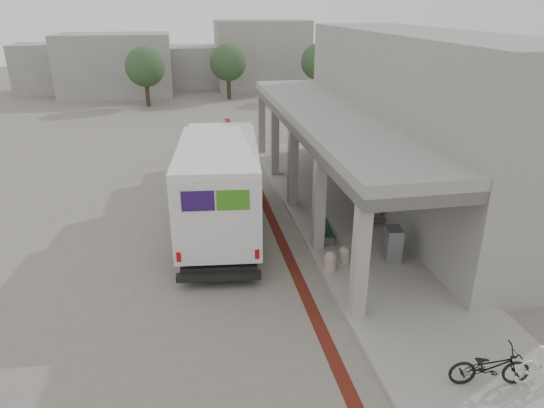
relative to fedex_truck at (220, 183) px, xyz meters
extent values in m
plane|color=slate|center=(1.05, -2.70, -1.92)|extent=(120.00, 120.00, 0.00)
cube|color=#551911|center=(2.05, -0.70, -1.91)|extent=(0.35, 40.00, 0.01)
cube|color=gray|center=(5.05, -2.70, -1.86)|extent=(4.40, 28.00, 0.12)
cube|color=gray|center=(8.40, 1.80, 1.58)|extent=(4.30, 17.00, 7.00)
cube|color=#555350|center=(4.65, 1.80, 1.58)|extent=(3.40, 16.90, 0.35)
cube|color=gray|center=(4.65, 1.80, 1.93)|extent=(3.40, 16.90, 0.35)
cube|color=gray|center=(-6.95, 31.30, 0.83)|extent=(10.00, 6.00, 5.50)
cube|color=gray|center=(0.05, 35.30, 0.08)|extent=(8.00, 6.00, 4.00)
cube|color=gray|center=(7.05, 33.30, 1.33)|extent=(9.00, 6.00, 6.50)
cube|color=gray|center=(-12.95, 34.30, 0.33)|extent=(7.00, 5.00, 4.50)
cylinder|color=#38281C|center=(-3.95, 25.30, -0.72)|extent=(0.36, 0.36, 2.40)
sphere|color=#273E24|center=(-3.95, 25.30, 1.28)|extent=(3.20, 3.20, 3.20)
cylinder|color=#38281C|center=(3.05, 27.30, -0.72)|extent=(0.36, 0.36, 2.40)
sphere|color=#273E24|center=(3.05, 27.30, 1.28)|extent=(3.20, 3.20, 3.20)
cylinder|color=#38281C|center=(11.05, 26.30, -0.72)|extent=(0.36, 0.36, 2.40)
sphere|color=#273E24|center=(11.05, 26.30, 1.28)|extent=(3.20, 3.20, 3.20)
cube|color=black|center=(0.00, -0.04, -1.48)|extent=(3.13, 7.96, 0.33)
cube|color=silver|center=(-0.11, -1.03, 0.24)|extent=(3.25, 6.01, 2.88)
cube|color=silver|center=(0.29, 2.77, 0.08)|extent=(2.87, 2.38, 2.55)
cube|color=silver|center=(0.42, 3.93, -0.87)|extent=(2.50, 0.92, 0.89)
cube|color=black|center=(0.39, 3.66, 0.69)|extent=(2.48, 0.79, 1.16)
cube|color=black|center=(-0.42, -4.01, -1.53)|extent=(2.57, 0.54, 0.20)
cube|color=#27114E|center=(-1.36, -0.12, 0.74)|extent=(0.19, 1.55, 0.83)
cube|color=#39811C|center=(-1.53, -1.77, 0.74)|extent=(0.19, 1.55, 0.83)
cube|color=#27114E|center=(-0.91, -3.88, 0.91)|extent=(0.94, 0.13, 0.61)
cube|color=#39811C|center=(0.08, -3.98, 0.91)|extent=(0.94, 0.13, 0.61)
cylinder|color=black|center=(-0.86, 2.95, -1.42)|extent=(0.41, 1.03, 1.00)
cylinder|color=black|center=(1.46, 2.71, -1.42)|extent=(0.41, 1.03, 1.00)
cylinder|color=black|center=(-1.39, -2.12, -1.42)|extent=(0.41, 1.03, 1.00)
cylinder|color=black|center=(0.92, -2.37, -1.42)|extent=(0.41, 1.03, 1.00)
cube|color=slate|center=(3.57, -2.16, -1.63)|extent=(0.35, 0.11, 0.35)
cube|color=slate|center=(3.73, -0.79, -1.63)|extent=(0.35, 0.11, 0.35)
cube|color=#12381F|center=(3.52, -1.46, -1.43)|extent=(0.30, 1.65, 0.04)
cube|color=#12381F|center=(3.65, -1.48, -1.43)|extent=(0.30, 1.65, 0.04)
cube|color=#12381F|center=(3.78, -1.49, -1.43)|extent=(0.30, 1.65, 0.04)
cylinder|color=tan|center=(3.15, -3.71, -1.60)|extent=(0.40, 0.40, 0.40)
sphere|color=tan|center=(3.15, -3.71, -1.40)|extent=(0.40, 0.40, 0.40)
cylinder|color=gray|center=(3.74, -3.37, -1.62)|extent=(0.37, 0.37, 0.37)
sphere|color=gray|center=(3.74, -3.37, -1.43)|extent=(0.37, 0.37, 0.37)
cube|color=gray|center=(5.35, -3.48, -1.24)|extent=(0.60, 0.74, 1.12)
imported|color=black|center=(5.13, -9.26, -1.33)|extent=(1.88, 0.91, 0.95)
camera|label=1|loc=(-1.15, -16.74, 6.09)|focal=32.00mm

